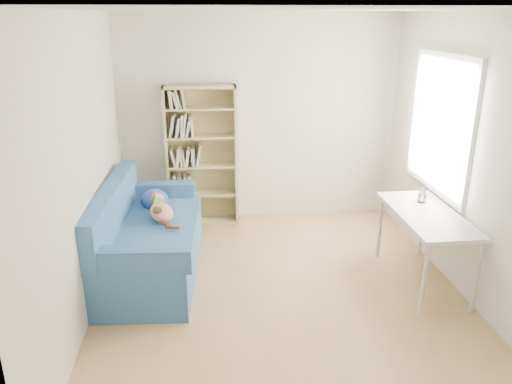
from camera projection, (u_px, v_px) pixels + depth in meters
ground at (280, 292)px, 4.89m from camera, size 4.00×4.00×0.00m
room_shell at (294, 126)px, 4.38m from camera, size 3.54×4.04×2.62m
sofa at (147, 240)px, 5.16m from camera, size 1.02×1.97×0.95m
bookshelf at (202, 162)px, 6.27m from camera, size 0.88×0.27×1.76m
desk at (427, 220)px, 4.85m from camera, size 0.58×1.27×0.75m
pen_cup at (422, 196)px, 5.08m from camera, size 0.09×0.09×0.17m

